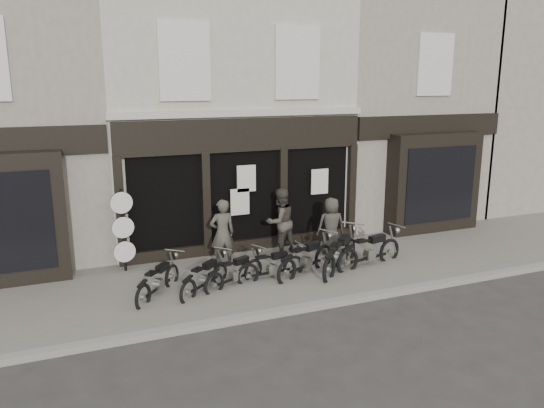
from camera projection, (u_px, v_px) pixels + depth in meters
name	position (u px, v px, depth m)	size (l,w,h in m)	color
ground_plane	(286.00, 290.00, 12.79)	(90.00, 90.00, 0.00)	#2D2B28
pavement	(272.00, 275.00, 13.59)	(30.00, 4.20, 0.12)	#645F58
kerb	(309.00, 307.00, 11.65)	(30.00, 0.25, 0.13)	gray
central_building	(214.00, 107.00, 17.23)	(7.30, 6.22, 8.34)	beige
neighbour_right	(380.00, 105.00, 19.51)	(5.60, 6.73, 8.34)	gray
filler_right	(542.00, 100.00, 22.58)	(11.00, 6.00, 8.20)	gray
motorcycle_0	(159.00, 283.00, 12.18)	(1.41, 1.62, 0.93)	black
motorcycle_1	(205.00, 280.00, 12.43)	(1.58, 1.42, 0.91)	black
motorcycle_2	(235.00, 275.00, 12.77)	(1.75, 1.02, 0.90)	black
motorcycle_3	(272.00, 268.00, 13.18)	(1.89, 0.51, 0.90)	black
motorcycle_4	(306.00, 262.00, 13.50)	(2.03, 1.23, 1.05)	black
motorcycle_5	(340.00, 257.00, 13.78)	(1.93, 1.77, 1.13)	black
motorcycle_6	(370.00, 254.00, 14.10)	(2.23, 0.82, 1.08)	black
man_left	(222.00, 233.00, 13.82)	(0.66, 0.44, 1.82)	#423E36
man_centre	(280.00, 222.00, 14.86)	(0.92, 0.71, 1.88)	#3D3831
man_right	(331.00, 226.00, 14.95)	(0.79, 0.51, 1.61)	#38352E
advert_sign_post	(123.00, 234.00, 13.48)	(0.56, 0.36, 2.28)	black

